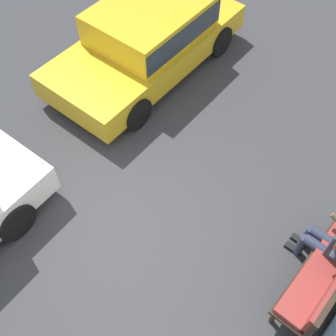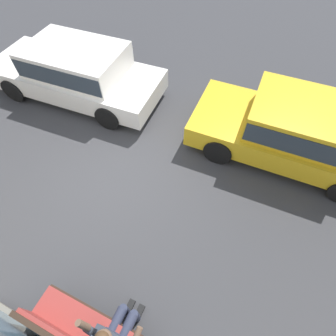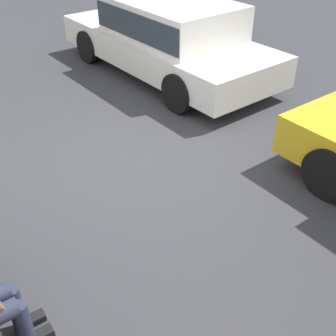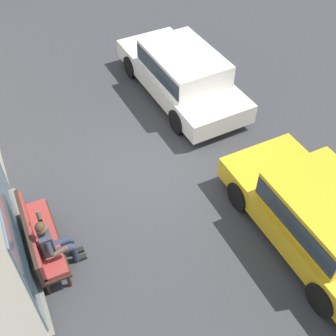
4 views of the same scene
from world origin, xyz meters
TOP-DOWN VIEW (x-y plane):
  - ground_plane at (0.00, 0.00)m, footprint 60.00×60.00m
  - person_on_phone at (-1.70, 2.67)m, footprint 0.73×0.74m
  - parked_car_near at (-3.29, -2.18)m, footprint 4.32×2.08m
  - parked_car_mid at (2.30, -1.93)m, footprint 4.76×2.13m

SIDE VIEW (x-z plane):
  - ground_plane at x=0.00m, z-range 0.00..0.00m
  - person_on_phone at x=-1.70m, z-range 0.03..1.36m
  - parked_car_near at x=-3.29m, z-range 0.07..1.45m
  - parked_car_mid at x=2.30m, z-range 0.07..1.47m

